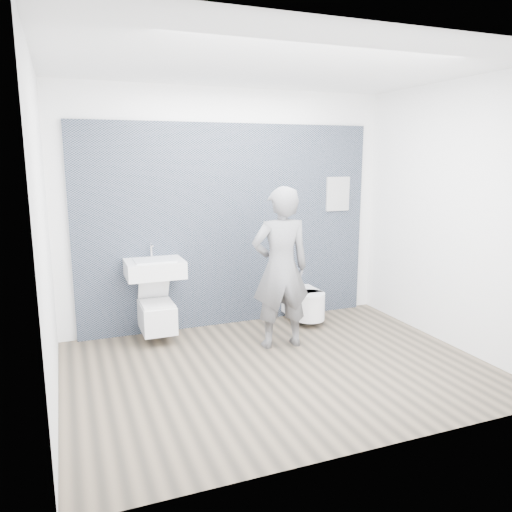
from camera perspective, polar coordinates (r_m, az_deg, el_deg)
name	(u,v)px	position (r m, az deg, el deg)	size (l,w,h in m)	color
ground	(278,368)	(4.98, 2.57, -12.65)	(4.00, 4.00, 0.00)	brown
room_shell	(280,188)	(4.56, 2.76, 7.75)	(4.00, 4.00, 4.00)	white
tile_wall	(231,322)	(6.26, -2.92, -7.54)	(3.60, 0.06, 2.40)	black
washbasin	(155,268)	(5.57, -11.50, -1.36)	(0.62, 0.47, 0.47)	white
toilet_square	(157,315)	(5.68, -11.25, -6.59)	(0.36, 0.52, 0.66)	white
toilet_rounded	(305,304)	(6.20, 5.66, -5.43)	(0.37, 0.62, 0.34)	white
info_placard	(334,310)	(6.79, 8.91, -6.14)	(0.32, 0.03, 0.43)	silver
visitor	(281,268)	(5.27, 2.83, -1.40)	(0.63, 0.41, 1.72)	slate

